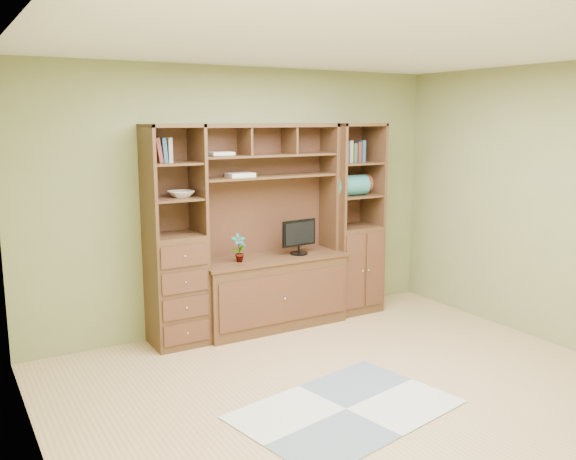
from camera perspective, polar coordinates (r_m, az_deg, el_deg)
room at (r=4.48m, az=7.14°, el=0.07°), size 4.60×4.10×2.64m
center_hutch at (r=6.06m, az=-1.48°, el=0.20°), size 1.54×0.53×2.05m
left_tower at (r=5.70m, az=-10.52°, el=-0.64°), size 0.50×0.45×2.05m
right_tower at (r=6.64m, az=6.11°, el=1.04°), size 0.55×0.45×2.05m
rug at (r=4.65m, az=5.45°, el=-16.36°), size 1.72×1.31×0.01m
monitor at (r=6.19m, az=1.04°, el=-0.06°), size 0.42×0.22×0.49m
orchid at (r=5.89m, az=-4.61°, el=-1.68°), size 0.15×0.10×0.28m
magazines at (r=5.93m, az=-4.51°, el=5.16°), size 0.25×0.18×0.04m
bowl at (r=5.66m, az=-9.98°, el=3.34°), size 0.23×0.23×0.06m
blanket_teal at (r=6.50m, az=5.80°, el=4.17°), size 0.38×0.22×0.22m
blanket_red at (r=6.72m, az=6.52°, el=4.31°), size 0.38×0.21×0.21m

